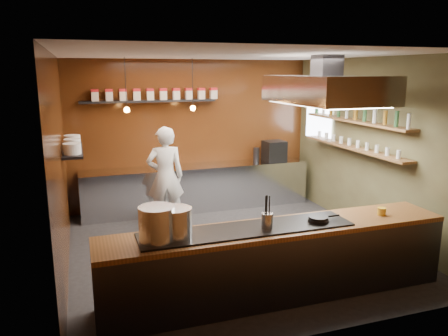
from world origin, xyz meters
name	(u,v)px	position (x,y,z in m)	size (l,w,h in m)	color
floor	(234,248)	(0.00, 0.00, 0.00)	(5.00, 5.00, 0.00)	black
back_wall	(193,134)	(0.00, 2.50, 1.50)	(5.00, 5.00, 0.00)	#3D170B
left_wall	(60,167)	(-2.50, 0.00, 1.50)	(5.00, 5.00, 0.00)	#3D170B
right_wall	(372,147)	(2.50, 0.00, 1.50)	(5.00, 5.00, 0.00)	#454027
ceiling	(235,55)	(0.00, 0.00, 3.00)	(5.00, 5.00, 0.00)	silver
window_pane	(319,115)	(2.45, 1.70, 1.90)	(1.00, 1.00, 0.00)	white
prep_counter	(198,187)	(0.00, 2.17, 0.45)	(4.60, 0.65, 0.90)	silver
pass_counter	(277,261)	(0.00, -1.60, 0.47)	(4.40, 0.72, 0.94)	#38383D
tin_shelf	(149,101)	(-0.90, 2.36, 2.20)	(2.60, 0.26, 0.04)	black
plate_shelf	(73,150)	(-2.34, 1.00, 1.55)	(0.30, 1.40, 0.04)	black
bottle_shelf_upper	(355,121)	(2.34, 0.30, 1.92)	(0.26, 2.80, 0.04)	brown
bottle_shelf_lower	(353,148)	(2.34, 0.30, 1.45)	(0.26, 2.80, 0.04)	brown
extractor_hood	(326,89)	(1.30, -0.40, 2.51)	(1.20, 2.00, 0.72)	#38383D
pendant_left	(127,107)	(-1.40, 1.70, 2.15)	(0.10, 0.10, 0.95)	black
pendant_right	(193,105)	(-0.20, 1.70, 2.15)	(0.10, 0.10, 0.95)	black
storage_tins	(157,94)	(-0.75, 2.36, 2.33)	(2.43, 0.13, 0.22)	beige
plate_stacks	(72,144)	(-2.34, 1.00, 1.65)	(0.26, 1.16, 0.16)	white
bottles	(356,113)	(2.34, 0.30, 2.06)	(0.06, 2.66, 0.24)	silver
wine_glasses	(354,143)	(2.34, 0.30, 1.53)	(0.07, 2.37, 0.13)	silver
stockpot_large	(157,224)	(-1.48, -1.64, 1.14)	(0.40, 0.40, 0.39)	silver
stockpot_small	(176,223)	(-1.27, -1.61, 1.11)	(0.37, 0.37, 0.34)	silver
utensil_crock	(267,221)	(-0.18, -1.66, 1.03)	(0.14, 0.14, 0.18)	silver
frying_pan	(319,219)	(0.53, -1.65, 0.97)	(0.43, 0.26, 0.07)	black
butter_jar	(382,211)	(1.47, -1.64, 0.97)	(0.11, 0.11, 0.10)	gold
espresso_machine	(274,151)	(1.68, 2.15, 1.11)	(0.42, 0.40, 0.42)	black
chef	(165,177)	(-0.81, 1.41, 0.91)	(0.66, 0.44, 1.82)	white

